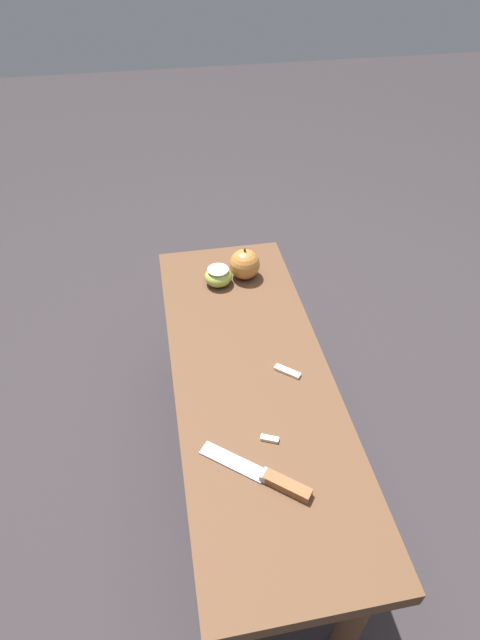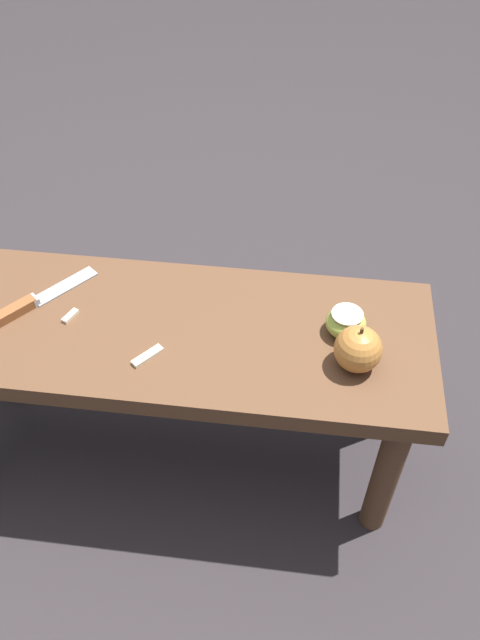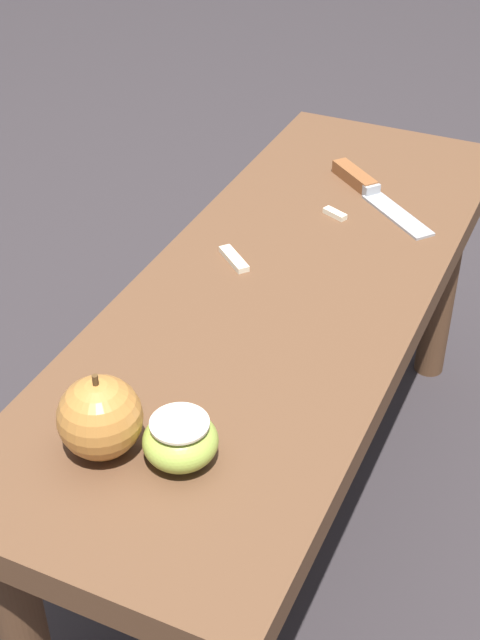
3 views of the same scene
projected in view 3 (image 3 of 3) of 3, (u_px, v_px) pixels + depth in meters
ground_plane at (278, 514)px, 1.42m from camera, size 8.00×8.00×0.00m
wooden_bench at (285, 326)px, 1.20m from camera, size 1.04×0.37×0.45m
knife at (367, 187)px, 1.35m from camera, size 0.17×0.20×0.02m
apple_whole at (100, 417)px, 0.88m from camera, size 0.09×0.09×0.10m
apple_cut at (180, 440)px, 0.88m from camera, size 0.08×0.08×0.05m
apple_slice_near_knife at (234, 259)px, 1.19m from camera, size 0.05×0.06×0.01m
apple_slice_center at (333, 213)px, 1.29m from camera, size 0.03×0.04×0.01m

